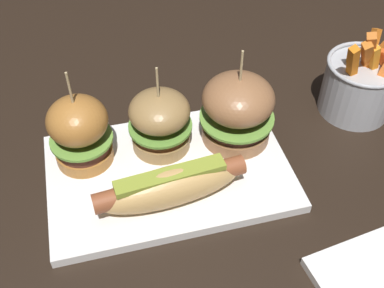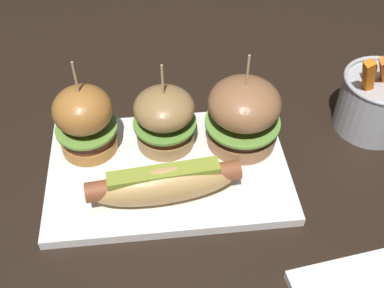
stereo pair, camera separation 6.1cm
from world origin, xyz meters
TOP-DOWN VIEW (x-y plane):
  - ground_plane at (0.00, 0.00)m, footprint 3.00×3.00m
  - platter_main at (0.00, 0.00)m, footprint 0.32×0.21m
  - hot_dog at (-0.01, -0.05)m, footprint 0.19×0.07m
  - slider_left at (-0.11, 0.05)m, footprint 0.08×0.08m
  - slider_center at (0.00, 0.05)m, footprint 0.09×0.09m
  - slider_right at (0.11, 0.04)m, footprint 0.10×0.10m
  - fries_bucket at (0.31, 0.06)m, footprint 0.11×0.11m

SIDE VIEW (x-z plane):
  - ground_plane at x=0.00m, z-range 0.00..0.00m
  - platter_main at x=0.00m, z-range 0.00..0.01m
  - hot_dog at x=-0.01m, z-range 0.02..0.07m
  - fries_bucket at x=0.31m, z-range -0.02..0.12m
  - slider_center at x=0.00m, z-range -0.01..0.12m
  - slider_left at x=-0.11m, z-range -0.01..0.14m
  - slider_right at x=0.11m, z-range -0.01..0.14m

